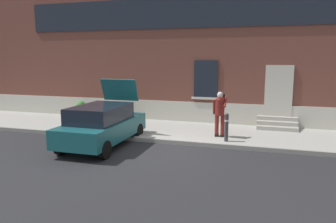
# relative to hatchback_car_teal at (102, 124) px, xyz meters

# --- Properties ---
(ground_plane) EXTENTS (80.00, 80.00, 0.00)m
(ground_plane) POSITION_rel_hatchback_car_teal_xyz_m (2.12, 0.04, -0.80)
(ground_plane) COLOR #232326
(sidewalk) EXTENTS (24.00, 3.60, 0.15)m
(sidewalk) POSITION_rel_hatchback_car_teal_xyz_m (2.12, 2.84, -0.72)
(sidewalk) COLOR #99968E
(sidewalk) RESTS_ON ground
(curb_edge) EXTENTS (24.00, 0.12, 0.15)m
(curb_edge) POSITION_rel_hatchback_car_teal_xyz_m (2.12, 0.98, -0.72)
(curb_edge) COLOR gray
(curb_edge) RESTS_ON ground
(building_facade) EXTENTS (24.00, 1.52, 7.50)m
(building_facade) POSITION_rel_hatchback_car_teal_xyz_m (2.12, 5.33, 2.93)
(building_facade) COLOR brown
(building_facade) RESTS_ON ground
(entrance_stoop) EXTENTS (1.68, 0.96, 0.48)m
(entrance_stoop) POSITION_rel_hatchback_car_teal_xyz_m (6.07, 4.27, -0.46)
(entrance_stoop) COLOR #9E998E
(entrance_stoop) RESTS_ON sidewalk
(hatchback_car_teal) EXTENTS (1.80, 4.07, 2.34)m
(hatchback_car_teal) POSITION_rel_hatchback_car_teal_xyz_m (0.00, 0.00, 0.00)
(hatchback_car_teal) COLOR #165156
(hatchback_car_teal) RESTS_ON ground
(bollard_near_person) EXTENTS (0.15, 0.15, 1.04)m
(bollard_near_person) POSITION_rel_hatchback_car_teal_xyz_m (4.25, 1.39, -0.09)
(bollard_near_person) COLOR #333338
(bollard_near_person) RESTS_ON sidewalk
(bollard_far_left) EXTENTS (0.15, 0.15, 1.04)m
(bollard_far_left) POSITION_rel_hatchback_car_teal_xyz_m (0.08, 1.39, -0.09)
(bollard_far_left) COLOR #333338
(bollard_far_left) RESTS_ON sidewalk
(person_on_phone) EXTENTS (0.51, 0.48, 1.75)m
(person_on_phone) POSITION_rel_hatchback_car_teal_xyz_m (3.91, 2.00, 0.35)
(person_on_phone) COLOR maroon
(person_on_phone) RESTS_ON sidewalk
(planter_cream) EXTENTS (0.44, 0.44, 0.86)m
(planter_cream) POSITION_rel_hatchback_car_teal_xyz_m (-3.37, 4.00, -0.19)
(planter_cream) COLOR beige
(planter_cream) RESTS_ON sidewalk
(planter_terracotta) EXTENTS (0.44, 0.44, 0.86)m
(planter_terracotta) POSITION_rel_hatchback_car_teal_xyz_m (-0.95, 4.01, -0.19)
(planter_terracotta) COLOR #B25B38
(planter_terracotta) RESTS_ON sidewalk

